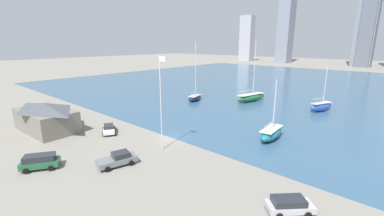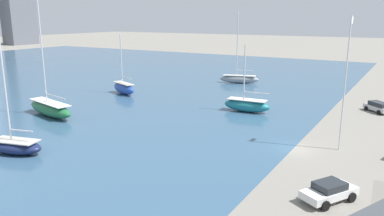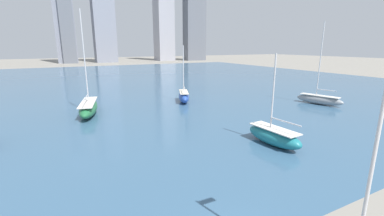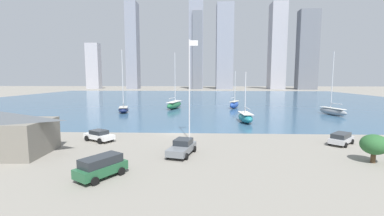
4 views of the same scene
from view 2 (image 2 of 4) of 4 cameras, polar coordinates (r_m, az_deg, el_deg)
name	(u,v)px [view 2 (image 2 of 4)]	position (r m, az deg, el deg)	size (l,w,h in m)	color
ground_plane	(293,149)	(41.79, 15.20, -5.98)	(500.00, 500.00, 0.00)	gray
flag_pole	(345,80)	(41.25, 22.35, 3.95)	(1.24, 0.14, 13.93)	silver
sailboat_green	(50,108)	(56.90, -20.83, -0.03)	(4.71, 10.92, 16.03)	#236B3D
sailboat_navy	(15,145)	(42.73, -25.33, -5.11)	(3.95, 6.45, 15.80)	#19234C
sailboat_blue	(124,88)	(69.70, -10.36, 3.02)	(4.33, 7.04, 10.74)	#284CA8
sailboat_gray	(239,79)	(80.66, 7.21, 4.48)	(4.02, 8.52, 14.88)	gray
sailboat_teal	(247,105)	(56.18, 8.34, 0.45)	(2.86, 7.16, 9.90)	#1E757F
parked_sedan_white	(329,191)	(31.01, 20.18, -11.79)	(4.84, 3.93, 1.54)	white
parked_wagon_silver	(378,107)	(61.80, 26.54, 0.18)	(4.33, 4.34, 1.55)	#B7B7BC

